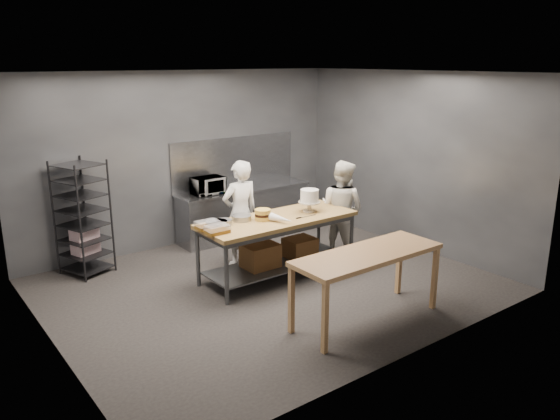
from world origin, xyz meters
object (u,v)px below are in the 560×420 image
Objects in this scene: frosted_cake_stand at (309,197)px; work_table at (278,240)px; near_counter at (368,259)px; layer_cake at (263,215)px; chef_right at (342,209)px; chef_behind at (240,213)px; microwave at (208,186)px; speed_rack at (83,219)px.

work_table is at bearing 177.52° from frosted_cake_stand.
layer_cake is (-0.26, 1.85, 0.19)m from near_counter.
layer_cake is (-1.61, -0.04, 0.19)m from chef_right.
chef_behind reaches higher than near_counter.
chef_right is at bearing 7.51° from frosted_cake_stand.
chef_behind is 4.85× the size of frosted_cake_stand.
work_table is at bearing -88.53° from microwave.
chef_right is (1.35, 1.89, -0.01)m from near_counter.
chef_right is at bearing 3.26° from work_table.
speed_rack reaches higher than frosted_cake_stand.
frosted_cake_stand is at bearing 72.50° from near_counter.
near_counter is 2.32m from chef_right.
chef_behind is at bearing 94.21° from near_counter.
layer_cake is (-0.08, -0.72, 0.16)m from chef_behind.
layer_cake is at bearing 172.38° from work_table.
microwave is at bearing 91.47° from work_table.
chef_behind is (-0.17, 0.75, 0.27)m from work_table.
chef_behind is 1.68m from chef_right.
layer_cake is (2.01, -1.85, 0.14)m from speed_rack.
near_counter is 4.34m from speed_rack.
chef_right is at bearing -26.57° from speed_rack.
work_table is 1.42× the size of chef_behind.
frosted_cake_stand reaches higher than work_table.
frosted_cake_stand is at bearing 83.22° from chef_right.
microwave is 2.09m from frosted_cake_stand.
layer_cake reaches higher than near_counter.
chef_right is at bearing 54.61° from near_counter.
chef_behind is at bearing 51.98° from chef_right.
near_counter is 1.24× the size of chef_right.
layer_cake is at bearing 98.15° from near_counter.
frosted_cake_stand is (-0.78, -0.10, 0.34)m from chef_right.
near_counter is 2.58m from chef_behind.
work_table is 1.37× the size of speed_rack.
layer_cake is at bearing 175.99° from frosted_cake_stand.
microwave is (0.12, 1.21, 0.21)m from chef_behind.
frosted_cake_stand is (0.58, -0.03, 0.57)m from work_table.
chef_behind is 1.24m from microwave.
speed_rack is 2.73m from layer_cake.
speed_rack is at bearing 49.14° from chef_right.
work_table is 4.43× the size of microwave.
layer_cake reaches higher than work_table.
microwave reaches higher than near_counter.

